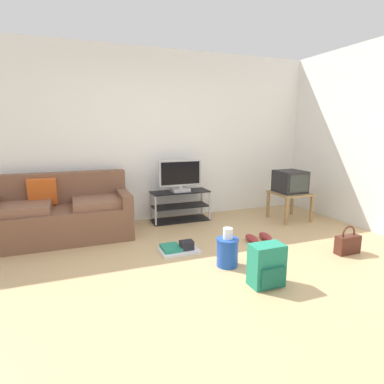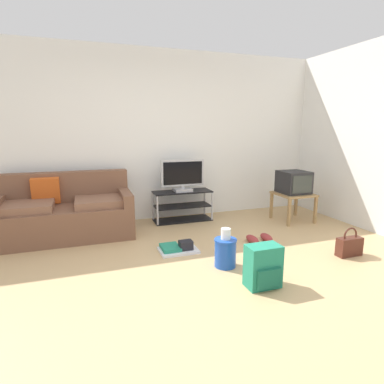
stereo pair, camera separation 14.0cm
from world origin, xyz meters
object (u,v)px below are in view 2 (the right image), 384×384
(crt_tv, at_px, (294,182))
(flat_tv, at_px, (183,176))
(floor_tray, at_px, (178,248))
(couch, at_px, (65,213))
(tv_stand, at_px, (182,206))
(cleaning_bucket, at_px, (225,251))
(sneakers_pair, at_px, (259,238))
(side_table, at_px, (293,197))
(backpack, at_px, (263,267))
(handbag, at_px, (349,246))

(crt_tv, bearing_deg, flat_tv, 161.87)
(flat_tv, distance_m, floor_tray, 1.49)
(couch, distance_m, tv_stand, 1.77)
(cleaning_bucket, height_order, floor_tray, cleaning_bucket)
(sneakers_pair, xyz_separation_m, floor_tray, (-1.13, 0.02, -0.00))
(side_table, xyz_separation_m, backpack, (-1.62, -1.76, -0.19))
(side_table, relative_size, floor_tray, 1.18)
(crt_tv, xyz_separation_m, sneakers_pair, (-1.02, -0.70, -0.59))
(flat_tv, bearing_deg, tv_stand, 90.00)
(floor_tray, bearing_deg, cleaning_bucket, -57.01)
(handbag, relative_size, sneakers_pair, 0.99)
(handbag, height_order, floor_tray, handbag)
(cleaning_bucket, bearing_deg, flat_tv, 87.56)
(tv_stand, distance_m, side_table, 1.80)
(crt_tv, bearing_deg, floor_tray, -162.40)
(side_table, height_order, handbag, side_table)
(backpack, bearing_deg, floor_tray, 133.54)
(side_table, xyz_separation_m, crt_tv, (-0.00, 0.02, 0.24))
(backpack, distance_m, sneakers_pair, 1.24)
(tv_stand, relative_size, crt_tv, 2.15)
(couch, distance_m, floor_tray, 1.70)
(handbag, bearing_deg, flat_tv, 125.51)
(flat_tv, bearing_deg, handbag, -54.49)
(flat_tv, relative_size, backpack, 1.70)
(sneakers_pair, distance_m, floor_tray, 1.13)
(couch, height_order, tv_stand, couch)
(couch, height_order, backpack, couch)
(flat_tv, bearing_deg, side_table, -18.63)
(tv_stand, xyz_separation_m, sneakers_pair, (0.68, -1.28, -0.20))
(side_table, relative_size, crt_tv, 1.26)
(cleaning_bucket, bearing_deg, tv_stand, 87.59)
(side_table, xyz_separation_m, sneakers_pair, (-1.02, -0.69, -0.35))
(couch, height_order, side_table, couch)
(side_table, height_order, floor_tray, side_table)
(handbag, bearing_deg, couch, 150.29)
(side_table, distance_m, crt_tv, 0.25)
(tv_stand, bearing_deg, handbag, -54.79)
(flat_tv, height_order, crt_tv, flat_tv)
(couch, relative_size, crt_tv, 4.05)
(couch, xyz_separation_m, backpack, (1.83, -2.14, -0.13))
(handbag, relative_size, cleaning_bucket, 0.81)
(flat_tv, height_order, cleaning_bucket, flat_tv)
(flat_tv, bearing_deg, floor_tray, -109.94)
(crt_tv, distance_m, cleaning_bucket, 2.21)
(side_table, bearing_deg, flat_tv, 161.37)
(couch, distance_m, sneakers_pair, 2.68)
(side_table, bearing_deg, couch, 173.69)
(crt_tv, height_order, backpack, crt_tv)
(tv_stand, relative_size, sneakers_pair, 2.66)
(backpack, relative_size, sneakers_pair, 1.17)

